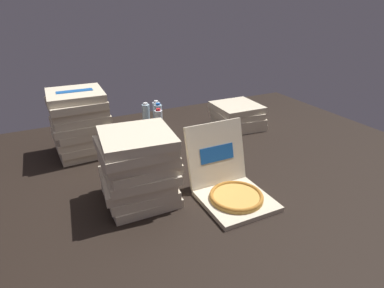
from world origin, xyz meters
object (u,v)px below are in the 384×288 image
object	(u,v)px
pizza_stack_right_far	(138,167)
water_bottle_0	(159,123)
water_bottle_3	(146,117)
water_bottle_2	(157,115)
water_bottle_1	(159,117)
pizza_stack_left_mid	(237,116)
pizza_stack_center_far	(80,123)
open_pizza_box	(230,184)

from	to	relation	value
pizza_stack_right_far	water_bottle_0	world-z (taller)	pizza_stack_right_far
pizza_stack_right_far	water_bottle_3	size ratio (longest dim) A/B	1.76
pizza_stack_right_far	water_bottle_3	xyz separation A→B (m)	(0.35, 0.91, -0.08)
pizza_stack_right_far	water_bottle_2	bearing A→B (deg)	64.29
water_bottle_3	water_bottle_1	bearing A→B (deg)	-32.31
pizza_stack_left_mid	water_bottle_1	xyz separation A→B (m)	(-0.60, 0.21, 0.01)
water_bottle_0	water_bottle_2	size ratio (longest dim) A/B	1.00
pizza_stack_center_far	pizza_stack_right_far	distance (m)	0.73
pizza_stack_left_mid	water_bottle_3	distance (m)	0.73
pizza_stack_left_mid	open_pizza_box	bearing A→B (deg)	-125.68
open_pizza_box	pizza_stack_right_far	world-z (taller)	pizza_stack_right_far
open_pizza_box	pizza_stack_right_far	xyz separation A→B (m)	(-0.43, 0.19, 0.11)
pizza_stack_center_far	water_bottle_2	xyz separation A→B (m)	(0.61, 0.21, -0.11)
open_pizza_box	pizza_stack_left_mid	size ratio (longest dim) A/B	1.11
pizza_stack_left_mid	water_bottle_3	bearing A→B (deg)	158.79
water_bottle_0	water_bottle_1	distance (m)	0.13
open_pizza_box	water_bottle_1	bearing A→B (deg)	89.72
pizza_stack_left_mid	pizza_stack_center_far	bearing A→B (deg)	176.84
pizza_stack_left_mid	water_bottle_1	bearing A→B (deg)	160.50
water_bottle_0	water_bottle_3	world-z (taller)	same
pizza_stack_right_far	water_bottle_1	size ratio (longest dim) A/B	1.76
water_bottle_0	pizza_stack_left_mid	bearing A→B (deg)	-7.65
water_bottle_1	pizza_stack_right_far	bearing A→B (deg)	-116.93
pizza_stack_center_far	pizza_stack_left_mid	bearing A→B (deg)	-3.16
pizza_stack_center_far	water_bottle_3	distance (m)	0.57
pizza_stack_left_mid	water_bottle_0	xyz separation A→B (m)	(-0.64, 0.09, 0.01)
open_pizza_box	water_bottle_0	distance (m)	0.93
pizza_stack_right_far	water_bottle_1	bearing A→B (deg)	63.07
open_pizza_box	water_bottle_1	size ratio (longest dim) A/B	1.98
pizza_stack_right_far	water_bottle_3	distance (m)	0.98
water_bottle_1	water_bottle_2	world-z (taller)	same
water_bottle_0	water_bottle_2	world-z (taller)	same
open_pizza_box	water_bottle_2	bearing A→B (deg)	89.24
pizza_stack_left_mid	pizza_stack_right_far	bearing A→B (deg)	-147.93
water_bottle_1	water_bottle_2	size ratio (longest dim) A/B	1.00
pizza_stack_center_far	water_bottle_2	distance (m)	0.66
pizza_stack_center_far	water_bottle_3	world-z (taller)	pizza_stack_center_far
water_bottle_0	water_bottle_3	size ratio (longest dim) A/B	1.00
water_bottle_1	water_bottle_3	bearing A→B (deg)	147.69
water_bottle_0	pizza_stack_center_far	bearing A→B (deg)	-177.93
water_bottle_2	pizza_stack_center_far	bearing A→B (deg)	-160.82
pizza_stack_center_far	water_bottle_0	size ratio (longest dim) A/B	1.92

